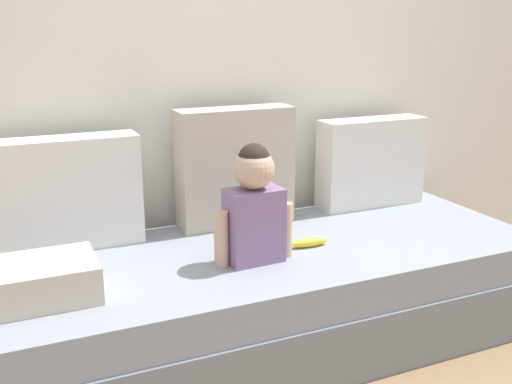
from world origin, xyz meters
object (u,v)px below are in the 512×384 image
at_px(couch, 267,295).
at_px(folded_blanket, 37,281).
at_px(throw_pillow_right, 371,162).
at_px(banana, 309,242).
at_px(throw_pillow_center, 235,167).
at_px(toddler, 254,204).
at_px(throw_pillow_left, 68,193).

bearing_deg(couch, folded_blanket, -172.97).
bearing_deg(folded_blanket, couch, 7.03).
relative_size(throw_pillow_right, banana, 3.26).
bearing_deg(throw_pillow_center, throw_pillow_right, 0.00).
distance_m(toddler, banana, 0.35).
bearing_deg(throw_pillow_right, throw_pillow_center, 180.00).
bearing_deg(throw_pillow_left, toddler, -35.44).
height_order(throw_pillow_right, banana, throw_pillow_right).
xyz_separation_m(throw_pillow_left, throw_pillow_right, (1.48, 0.00, -0.01)).
relative_size(couch, throw_pillow_left, 4.08).
bearing_deg(throw_pillow_right, toddler, -151.95).
xyz_separation_m(throw_pillow_center, folded_blanket, (-0.92, -0.46, -0.20)).
height_order(throw_pillow_center, throw_pillow_right, throw_pillow_center).
relative_size(throw_pillow_left, toddler, 1.24).
xyz_separation_m(throw_pillow_left, throw_pillow_center, (0.74, 0.00, 0.04)).
xyz_separation_m(couch, throw_pillow_center, (0.00, 0.35, 0.49)).
bearing_deg(throw_pillow_left, throw_pillow_right, 0.00).
xyz_separation_m(toddler, folded_blanket, (-0.81, -0.01, -0.17)).
distance_m(throw_pillow_center, throw_pillow_right, 0.74).
xyz_separation_m(throw_pillow_right, banana, (-0.58, -0.41, -0.20)).
distance_m(throw_pillow_left, throw_pillow_right, 1.48).
height_order(throw_pillow_left, folded_blanket, throw_pillow_left).
relative_size(toddler, banana, 2.77).
relative_size(throw_pillow_right, folded_blanket, 1.39).
height_order(throw_pillow_left, banana, throw_pillow_left).
bearing_deg(throw_pillow_center, couch, -90.00).
height_order(throw_pillow_center, toddler, throw_pillow_center).
bearing_deg(throw_pillow_center, folded_blanket, -153.10).
xyz_separation_m(couch, throw_pillow_left, (-0.74, 0.35, 0.45)).
xyz_separation_m(couch, throw_pillow_right, (0.74, 0.35, 0.44)).
xyz_separation_m(throw_pillow_left, banana, (0.91, -0.41, -0.21)).
relative_size(throw_pillow_right, toddler, 1.18).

